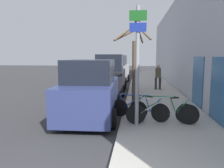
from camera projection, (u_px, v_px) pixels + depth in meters
The scene contains 12 objects.
ground_plane at pixel (113, 93), 13.95m from camera, with size 80.00×80.00×0.00m, color #333335.
sidewalk_curb at pixel (151, 87), 16.41m from camera, with size 3.20×32.00×0.15m.
building_facade at pixel (177, 44), 15.74m from camera, with size 0.23×32.00×6.50m.
signpost at pixel (137, 63), 6.82m from camera, with size 0.53×0.15×3.72m.
bicycle_0 at pixel (161, 112), 7.10m from camera, with size 2.26×0.57×0.90m.
bicycle_1 at pixel (162, 111), 7.29m from camera, with size 2.27×0.63×0.91m.
bicycle_2 at pixel (139, 109), 7.62m from camera, with size 2.00×0.86×0.88m.
parked_car_0 at pixel (91, 91), 8.36m from camera, with size 2.22×4.43×2.21m.
parked_car_1 at pixel (111, 76), 14.14m from camera, with size 2.04×4.50×2.46m.
parked_car_2 at pixel (116, 70), 19.42m from camera, with size 2.25×4.48×2.43m.
pedestrian_near at pixel (158, 75), 14.44m from camera, with size 0.43×0.37×1.65m.
street_tree at pixel (134, 66), 9.18m from camera, with size 1.52×1.92×3.70m.
Camera 1 is at (1.54, -2.48, 2.34)m, focal length 35.00 mm.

